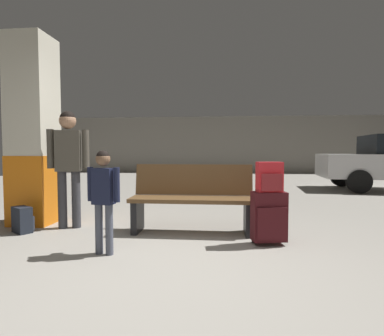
# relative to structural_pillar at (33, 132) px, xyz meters

# --- Properties ---
(ground_plane) EXTENTS (18.00, 18.00, 0.10)m
(ground_plane) POSITION_rel_structural_pillar_xyz_m (2.22, 2.34, -1.40)
(ground_plane) COLOR gray
(garage_back_wall) EXTENTS (18.00, 0.12, 2.80)m
(garage_back_wall) POSITION_rel_structural_pillar_xyz_m (2.22, 11.20, 0.05)
(garage_back_wall) COLOR gray
(garage_back_wall) RESTS_ON ground_plane
(structural_pillar) EXTENTS (0.57, 0.57, 2.72)m
(structural_pillar) POSITION_rel_structural_pillar_xyz_m (0.00, 0.00, 0.00)
(structural_pillar) COLOR orange
(structural_pillar) RESTS_ON ground_plane
(bench) EXTENTS (1.60, 0.53, 0.89)m
(bench) POSITION_rel_structural_pillar_xyz_m (2.36, -0.27, -0.91)
(bench) COLOR brown
(bench) RESTS_ON ground_plane
(suitcase) EXTENTS (0.41, 0.29, 0.60)m
(suitcase) POSITION_rel_structural_pillar_xyz_m (3.28, -0.76, -1.03)
(suitcase) COLOR #471419
(suitcase) RESTS_ON ground_plane
(backpack_bright) EXTENTS (0.30, 0.22, 0.34)m
(backpack_bright) POSITION_rel_structural_pillar_xyz_m (3.28, -0.76, -0.58)
(backpack_bright) COLOR red
(backpack_bright) RESTS_ON suitcase
(child) EXTENTS (0.36, 0.23, 1.08)m
(child) POSITION_rel_structural_pillar_xyz_m (1.54, -1.25, -0.69)
(child) COLOR #4C5160
(child) RESTS_ON ground_plane
(adult) EXTENTS (0.54, 0.27, 1.62)m
(adult) POSITION_rel_structural_pillar_xyz_m (0.64, -0.23, -0.35)
(adult) COLOR #38383D
(adult) RESTS_ON ground_plane
(backpack_dark_floor) EXTENTS (0.32, 0.30, 0.34)m
(backpack_dark_floor) POSITION_rel_structural_pillar_xyz_m (0.15, -0.52, -1.18)
(backpack_dark_floor) COLOR #1E232D
(backpack_dark_floor) RESTS_ON ground_plane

